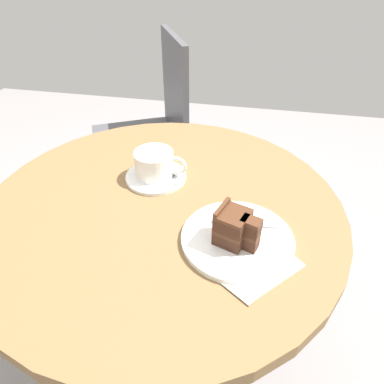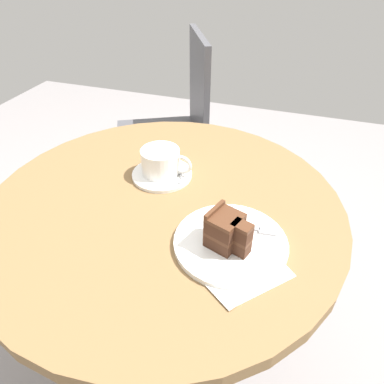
% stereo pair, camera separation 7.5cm
% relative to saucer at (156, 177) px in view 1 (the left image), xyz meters
% --- Properties ---
extents(ground_plane, '(4.40, 4.40, 0.01)m').
position_rel_saucer_xyz_m(ground_plane, '(0.04, -0.09, -0.71)').
color(ground_plane, gray).
rests_on(ground_plane, ground).
extents(cafe_table, '(0.83, 0.83, 0.70)m').
position_rel_saucer_xyz_m(cafe_table, '(0.04, -0.09, -0.11)').
color(cafe_table, brown).
rests_on(cafe_table, ground).
extents(saucer, '(0.15, 0.15, 0.01)m').
position_rel_saucer_xyz_m(saucer, '(0.00, 0.00, 0.00)').
color(saucer, white).
rests_on(saucer, cafe_table).
extents(coffee_cup, '(0.13, 0.10, 0.06)m').
position_rel_saucer_xyz_m(coffee_cup, '(-0.00, 0.00, 0.04)').
color(coffee_cup, white).
rests_on(coffee_cup, saucer).
extents(teaspoon, '(0.06, 0.09, 0.00)m').
position_rel_saucer_xyz_m(teaspoon, '(0.05, 0.00, 0.01)').
color(teaspoon, '#B7B7BC').
rests_on(teaspoon, saucer).
extents(cake_plate, '(0.23, 0.23, 0.01)m').
position_rel_saucer_xyz_m(cake_plate, '(0.22, -0.18, 0.00)').
color(cake_plate, white).
rests_on(cake_plate, cafe_table).
extents(cake_slice, '(0.09, 0.08, 0.08)m').
position_rel_saucer_xyz_m(cake_slice, '(0.21, -0.20, 0.04)').
color(cake_slice, '#422619').
rests_on(cake_slice, cake_plate).
extents(fork, '(0.14, 0.03, 0.00)m').
position_rel_saucer_xyz_m(fork, '(0.25, -0.14, 0.01)').
color(fork, '#B7B7BC').
rests_on(fork, cake_plate).
extents(napkin, '(0.21, 0.21, 0.00)m').
position_rel_saucer_xyz_m(napkin, '(0.25, -0.23, -0.00)').
color(napkin, silver).
rests_on(napkin, cafe_table).
extents(cafe_chair, '(0.51, 0.51, 0.89)m').
position_rel_saucer_xyz_m(cafe_chair, '(-0.19, 0.63, -0.17)').
color(cafe_chair, '#4C4C51').
rests_on(cafe_chair, ground).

